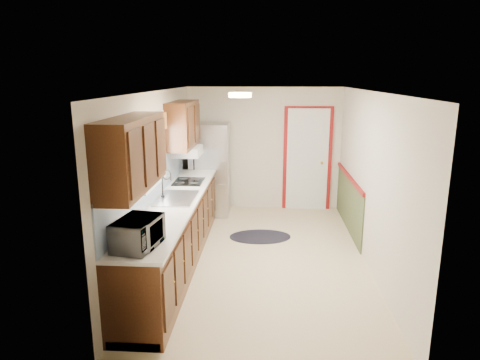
# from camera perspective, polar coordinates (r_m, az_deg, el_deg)

# --- Properties ---
(room_shell) EXTENTS (3.20, 5.20, 2.52)m
(room_shell) POSITION_cam_1_polar(r_m,az_deg,el_deg) (6.02, 2.98, 0.22)
(room_shell) COLOR beige
(room_shell) RESTS_ON ground
(kitchen_run) EXTENTS (0.63, 4.00, 2.20)m
(kitchen_run) POSITION_cam_1_polar(r_m,az_deg,el_deg) (5.99, -9.04, -3.88)
(kitchen_run) COLOR #391C0D
(kitchen_run) RESTS_ON ground
(back_wall_trim) EXTENTS (1.12, 2.30, 2.08)m
(back_wall_trim) POSITION_cam_1_polar(r_m,az_deg,el_deg) (8.29, 10.06, 1.58)
(back_wall_trim) COLOR maroon
(back_wall_trim) RESTS_ON ground
(ceiling_fixture) EXTENTS (0.30, 0.30, 0.06)m
(ceiling_fixture) POSITION_cam_1_polar(r_m,az_deg,el_deg) (5.67, 0.01, 11.27)
(ceiling_fixture) COLOR #FFD88C
(ceiling_fixture) RESTS_ON room_shell
(microwave) EXTENTS (0.38, 0.58, 0.36)m
(microwave) POSITION_cam_1_polar(r_m,az_deg,el_deg) (4.36, -13.50, -6.52)
(microwave) COLOR white
(microwave) RESTS_ON kitchen_run
(refrigerator) EXTENTS (0.74, 0.74, 1.74)m
(refrigerator) POSITION_cam_1_polar(r_m,az_deg,el_deg) (8.16, -4.01, 1.44)
(refrigerator) COLOR #B7B7BC
(refrigerator) RESTS_ON ground
(rug) EXTENTS (1.08, 0.76, 0.01)m
(rug) POSITION_cam_1_polar(r_m,az_deg,el_deg) (7.16, 2.70, -7.55)
(rug) COLOR black
(rug) RESTS_ON ground
(cooktop) EXTENTS (0.46, 0.55, 0.02)m
(cooktop) POSITION_cam_1_polar(r_m,az_deg,el_deg) (6.92, -6.85, -0.20)
(cooktop) COLOR black
(cooktop) RESTS_ON kitchen_run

